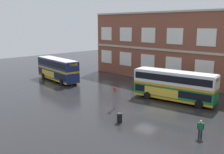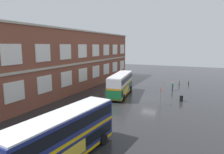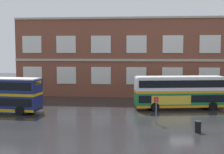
% 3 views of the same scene
% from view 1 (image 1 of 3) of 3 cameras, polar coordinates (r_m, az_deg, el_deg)
% --- Properties ---
extents(ground_plane, '(120.00, 120.00, 0.00)m').
position_cam_1_polar(ground_plane, '(33.70, 9.57, -6.27)').
color(ground_plane, '#232326').
extents(brick_terminal_building, '(49.33, 8.19, 12.42)m').
position_cam_1_polar(brick_terminal_building, '(46.14, 21.97, 5.54)').
color(brick_terminal_building, brown).
rests_on(brick_terminal_building, ground).
extents(double_decker_near, '(11.20, 3.67, 4.07)m').
position_cam_1_polar(double_decker_near, '(48.42, -11.89, 1.70)').
color(double_decker_near, navy).
rests_on(double_decker_near, ground).
extents(double_decker_middle, '(11.27, 4.29, 4.07)m').
position_cam_1_polar(double_decker_middle, '(35.80, 13.48, -1.81)').
color(double_decker_middle, '#197038').
rests_on(double_decker_middle, ground).
extents(waiting_passenger, '(0.62, 0.38, 1.70)m').
position_cam_1_polar(waiting_passenger, '(25.37, 18.86, -10.58)').
color(waiting_passenger, black).
rests_on(waiting_passenger, ground).
extents(bus_stand_flag, '(0.44, 0.10, 2.70)m').
position_cam_1_polar(bus_stand_flag, '(31.67, 0.58, -4.18)').
color(bus_stand_flag, slate).
rests_on(bus_stand_flag, ground).
extents(station_litter_bin, '(0.60, 0.60, 1.03)m').
position_cam_1_polar(station_litter_bin, '(27.72, 1.66, -8.94)').
color(station_litter_bin, black).
rests_on(station_litter_bin, ground).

